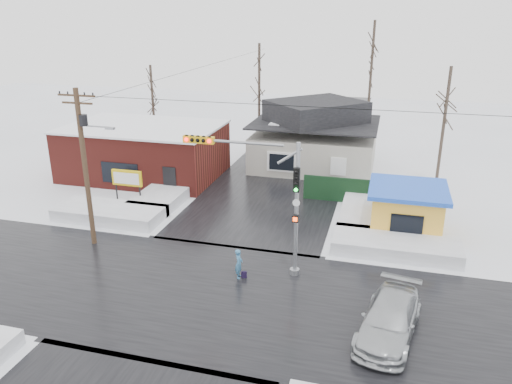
% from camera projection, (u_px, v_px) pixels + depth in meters
% --- Properties ---
extents(ground, '(120.00, 120.00, 0.00)m').
position_uv_depth(ground, '(201.00, 293.00, 24.01)').
color(ground, white).
rests_on(ground, ground).
extents(road_ns, '(10.00, 120.00, 0.02)m').
position_uv_depth(road_ns, '(201.00, 293.00, 24.00)').
color(road_ns, black).
rests_on(road_ns, ground).
extents(road_ew, '(120.00, 10.00, 0.02)m').
position_uv_depth(road_ew, '(201.00, 293.00, 24.00)').
color(road_ew, black).
rests_on(road_ew, ground).
extents(snowbank_nw, '(7.00, 3.00, 0.80)m').
position_uv_depth(snowbank_nw, '(110.00, 213.00, 32.43)').
color(snowbank_nw, white).
rests_on(snowbank_nw, ground).
extents(snowbank_ne, '(7.00, 3.00, 0.80)m').
position_uv_depth(snowbank_ne, '(396.00, 245.00, 28.00)').
color(snowbank_ne, white).
rests_on(snowbank_ne, ground).
extents(snowbank_nside_w, '(3.00, 8.00, 0.80)m').
position_uv_depth(snowbank_nside_w, '(170.00, 190.00, 36.47)').
color(snowbank_nside_w, white).
rests_on(snowbank_nside_w, ground).
extents(snowbank_nside_e, '(3.00, 8.00, 0.80)m').
position_uv_depth(snowbank_nside_e, '(365.00, 209.00, 33.02)').
color(snowbank_nside_e, white).
rests_on(snowbank_nside_e, ground).
extents(traffic_signal, '(6.05, 0.68, 7.00)m').
position_uv_depth(traffic_signal, '(266.00, 189.00, 24.53)').
color(traffic_signal, gray).
rests_on(traffic_signal, ground).
extents(utility_pole, '(3.15, 0.44, 9.00)m').
position_uv_depth(utility_pole, '(85.00, 159.00, 27.37)').
color(utility_pole, '#382619').
rests_on(utility_pole, ground).
extents(brick_building, '(12.20, 8.20, 4.12)m').
position_uv_depth(brick_building, '(144.00, 151.00, 40.49)').
color(brick_building, maroon).
rests_on(brick_building, ground).
extents(marquee_sign, '(2.20, 0.21, 2.55)m').
position_uv_depth(marquee_sign, '(127.00, 179.00, 34.16)').
color(marquee_sign, black).
rests_on(marquee_sign, ground).
extents(house, '(10.40, 8.40, 5.76)m').
position_uv_depth(house, '(315.00, 137.00, 42.55)').
color(house, '#B3AEA1').
rests_on(house, ground).
extents(kiosk, '(4.60, 4.60, 2.88)m').
position_uv_depth(kiosk, '(406.00, 209.00, 30.22)').
color(kiosk, yellow).
rests_on(kiosk, ground).
extents(fence, '(8.00, 0.12, 1.80)m').
position_uv_depth(fence, '(360.00, 192.00, 34.78)').
color(fence, black).
rests_on(fence, ground).
extents(tree_far_left, '(3.00, 3.00, 10.00)m').
position_uv_depth(tree_far_left, '(259.00, 66.00, 45.81)').
color(tree_far_left, '#332821').
rests_on(tree_far_left, ground).
extents(tree_far_mid, '(3.00, 3.00, 12.00)m').
position_uv_depth(tree_far_mid, '(373.00, 49.00, 44.62)').
color(tree_far_mid, '#332821').
rests_on(tree_far_mid, ground).
extents(tree_far_right, '(3.00, 3.00, 9.00)m').
position_uv_depth(tree_far_right, '(448.00, 92.00, 36.72)').
color(tree_far_right, '#332821').
rests_on(tree_far_right, ground).
extents(tree_far_west, '(3.00, 3.00, 8.00)m').
position_uv_depth(tree_far_west, '(151.00, 83.00, 47.01)').
color(tree_far_west, '#332821').
rests_on(tree_far_west, ground).
extents(pedestrian, '(0.46, 0.62, 1.56)m').
position_uv_depth(pedestrian, '(239.00, 264.00, 25.13)').
color(pedestrian, teal).
rests_on(pedestrian, ground).
extents(car, '(3.01, 5.54, 1.52)m').
position_uv_depth(car, '(389.00, 320.00, 20.66)').
color(car, '#AFB3B7').
rests_on(car, ground).
extents(shopping_bag, '(0.30, 0.21, 0.35)m').
position_uv_depth(shopping_bag, '(244.00, 275.00, 25.31)').
color(shopping_bag, black).
rests_on(shopping_bag, ground).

